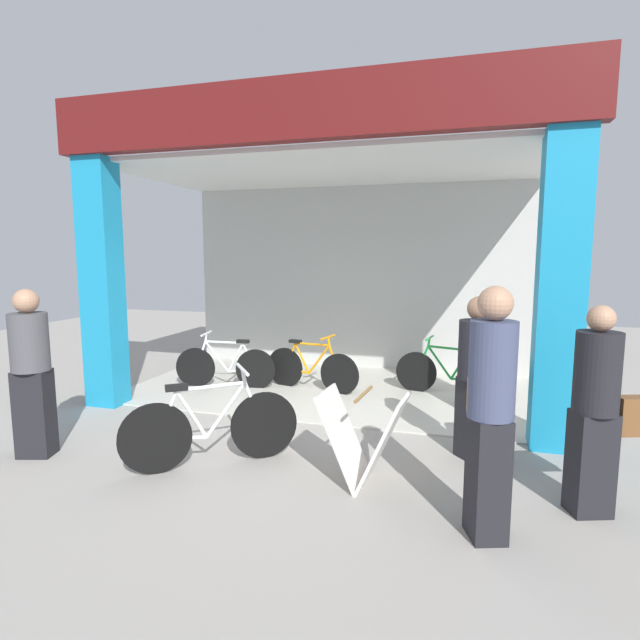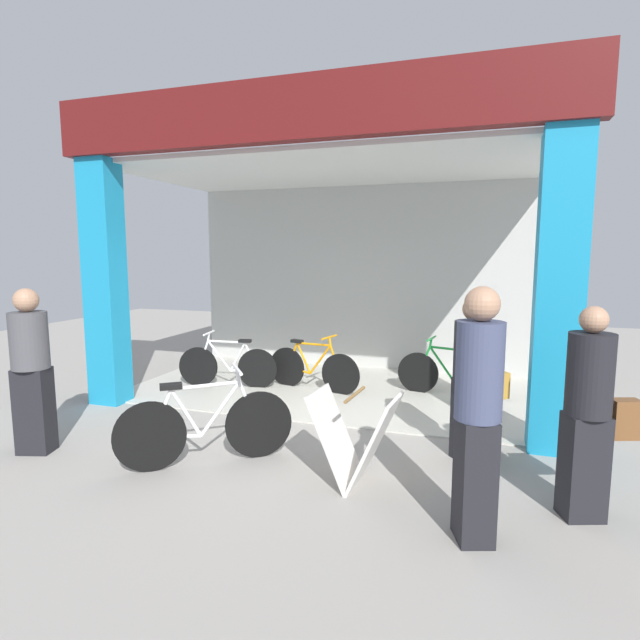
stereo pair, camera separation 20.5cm
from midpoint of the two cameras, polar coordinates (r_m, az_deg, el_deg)
name	(u,v)px [view 2 (the right image)]	position (r m, az deg, el deg)	size (l,w,h in m)	color
ground_plane	(300,423)	(6.16, -1.34, -11.60)	(19.93, 19.93, 0.00)	#9E9991
shop_facade	(339,248)	(7.42, 2.95, 8.24)	(6.16, 3.46, 3.91)	beige
bicycle_inside_0	(450,374)	(7.37, 15.37, -5.96)	(1.51, 0.42, 0.84)	black
bicycle_inside_1	(228,365)	(7.73, -9.69, -5.12)	(1.52, 0.42, 0.85)	black
bicycle_inside_2	(313,368)	(7.45, -0.06, -5.52)	(1.50, 0.46, 0.84)	black
bicycle_parked_0	(205,426)	(5.02, -11.74, -11.78)	(1.38, 1.06, 0.93)	black
sandwich_board_sign	(354,440)	(4.49, 5.29, -13.41)	(0.78, 0.55, 0.84)	silver
pedestrian_0	(473,377)	(5.09, 18.16, -6.19)	(0.59, 0.64, 1.62)	black
pedestrian_1	(589,412)	(4.39, 29.51, -9.12)	(0.60, 0.42, 1.64)	black
pedestrian_2	(477,412)	(3.71, 19.00, -9.84)	(0.41, 0.55, 1.81)	black
pedestrian_3	(31,368)	(5.79, -29.13, -4.81)	(0.44, 0.44, 1.69)	black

